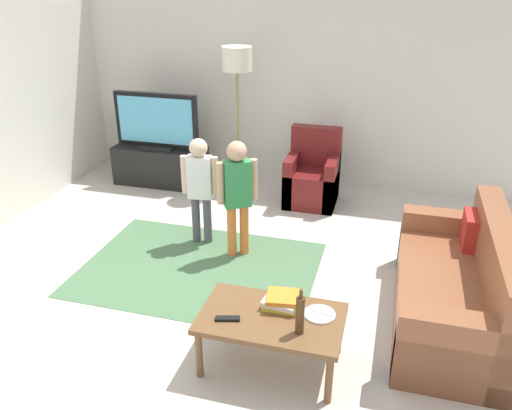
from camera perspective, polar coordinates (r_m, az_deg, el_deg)
ground at (r=4.54m, az=-2.07°, el=-10.56°), size 7.80×7.80×0.00m
wall_back at (r=6.75m, az=5.64°, el=13.73°), size 6.00×0.12×2.70m
area_rug at (r=5.01m, az=-6.30°, el=-6.94°), size 2.20×1.60×0.01m
tv_stand at (r=6.94m, az=-10.43°, el=4.25°), size 1.20×0.44×0.50m
tv at (r=6.74m, az=-10.90°, el=9.00°), size 1.10×0.28×0.71m
couch at (r=4.45m, az=21.59°, el=-8.83°), size 0.80×1.80×0.86m
armchair at (r=6.30m, az=6.24°, el=2.91°), size 0.60×0.60×0.90m
floor_lamp at (r=6.36m, az=-2.10°, el=14.95°), size 0.36×0.36×1.78m
child_near_tv at (r=5.20m, az=-6.18°, el=2.56°), size 0.37×0.18×1.12m
child_center at (r=4.92m, az=-2.07°, el=1.80°), size 0.35×0.25×1.18m
coffee_table at (r=3.70m, az=1.70°, el=-12.73°), size 1.00×0.60×0.42m
book_stack at (r=3.74m, az=2.87°, el=-10.51°), size 0.27×0.23×0.10m
bottle at (r=3.46m, az=4.87°, el=-11.93°), size 0.06×0.06×0.33m
tv_remote at (r=3.64m, az=-3.14°, el=-12.37°), size 0.18×0.09×0.02m
plate at (r=3.70m, az=7.02°, el=-11.85°), size 0.22×0.22×0.02m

